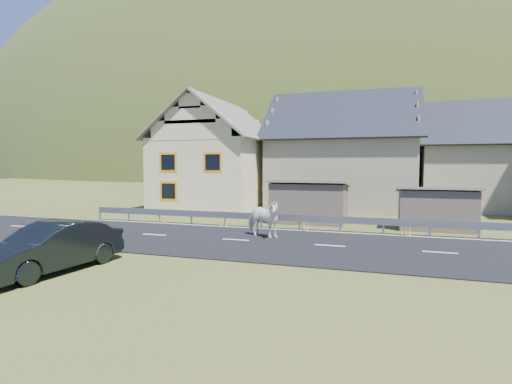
% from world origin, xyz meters
% --- Properties ---
extents(ground, '(160.00, 160.00, 0.00)m').
position_xyz_m(ground, '(0.00, 0.00, 0.00)').
color(ground, '#384A1E').
rests_on(ground, ground).
extents(road, '(60.00, 7.00, 0.04)m').
position_xyz_m(road, '(0.00, 0.00, 0.02)').
color(road, black).
rests_on(road, ground).
extents(lane_markings, '(60.00, 6.60, 0.01)m').
position_xyz_m(lane_markings, '(0.00, 0.00, 0.04)').
color(lane_markings, silver).
rests_on(lane_markings, road).
extents(guardrail, '(28.10, 0.09, 0.75)m').
position_xyz_m(guardrail, '(-0.00, 3.68, 0.56)').
color(guardrail, '#93969B').
rests_on(guardrail, ground).
extents(shed_left, '(4.30, 3.30, 2.40)m').
position_xyz_m(shed_left, '(-2.00, 6.50, 1.10)').
color(shed_left, '#665A4D').
rests_on(shed_left, ground).
extents(shed_right, '(3.80, 2.90, 2.20)m').
position_xyz_m(shed_right, '(4.50, 6.00, 1.00)').
color(shed_right, '#665A4D').
rests_on(shed_right, ground).
extents(house_cream, '(7.80, 9.80, 8.30)m').
position_xyz_m(house_cream, '(-10.00, 12.00, 4.36)').
color(house_cream, beige).
rests_on(house_cream, ground).
extents(house_stone_a, '(10.80, 9.80, 8.90)m').
position_xyz_m(house_stone_a, '(-1.00, 15.00, 4.63)').
color(house_stone_a, gray).
rests_on(house_stone_a, ground).
extents(house_stone_b, '(9.80, 8.80, 8.10)m').
position_xyz_m(house_stone_b, '(9.00, 17.00, 4.24)').
color(house_stone_b, gray).
rests_on(house_stone_b, ground).
extents(mountain, '(440.00, 280.00, 260.00)m').
position_xyz_m(mountain, '(5.00, 180.00, -20.00)').
color(mountain, '#273E13').
rests_on(mountain, ground).
extents(conifer_patch, '(76.00, 50.00, 28.00)m').
position_xyz_m(conifer_patch, '(-55.00, 110.00, 6.00)').
color(conifer_patch, black).
rests_on(conifer_patch, ground).
extents(horse, '(1.59, 2.17, 1.67)m').
position_xyz_m(horse, '(-3.11, 1.00, 0.87)').
color(horse, white).
rests_on(horse, road).
extents(car, '(2.06, 4.67, 1.49)m').
position_xyz_m(car, '(-7.59, -6.31, 0.75)').
color(car, black).
rests_on(car, ground).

